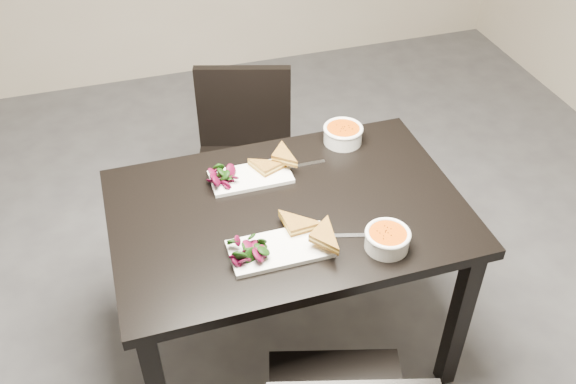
% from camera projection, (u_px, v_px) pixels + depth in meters
% --- Properties ---
extents(ground, '(5.00, 5.00, 0.00)m').
position_uv_depth(ground, '(240.00, 377.00, 2.52)').
color(ground, '#47474C').
rests_on(ground, ground).
extents(table, '(1.20, 0.80, 0.75)m').
position_uv_depth(table, '(288.00, 229.00, 2.23)').
color(table, black).
rests_on(table, ground).
extents(chair_far, '(0.52, 0.52, 0.85)m').
position_uv_depth(chair_far, '(244.00, 152.00, 2.86)').
color(chair_far, black).
rests_on(chair_far, ground).
extents(plate_near, '(0.32, 0.16, 0.02)m').
position_uv_depth(plate_near, '(280.00, 249.00, 2.00)').
color(plate_near, white).
rests_on(plate_near, table).
extents(sandwich_near, '(0.17, 0.13, 0.05)m').
position_uv_depth(sandwich_near, '(298.00, 234.00, 2.01)').
color(sandwich_near, '#AC7924').
rests_on(sandwich_near, plate_near).
extents(salad_near, '(0.10, 0.09, 0.04)m').
position_uv_depth(salad_near, '(249.00, 249.00, 1.96)').
color(salad_near, black).
rests_on(salad_near, plate_near).
extents(soup_bowl_near, '(0.15, 0.15, 0.07)m').
position_uv_depth(soup_bowl_near, '(387.00, 238.00, 2.00)').
color(soup_bowl_near, white).
rests_on(soup_bowl_near, table).
extents(cutlery_near, '(0.18, 0.06, 0.00)m').
position_uv_depth(cutlery_near, '(351.00, 235.00, 2.06)').
color(cutlery_near, silver).
rests_on(cutlery_near, table).
extents(plate_far, '(0.29, 0.14, 0.01)m').
position_uv_depth(plate_far, '(251.00, 177.00, 2.28)').
color(plate_far, white).
rests_on(plate_far, table).
extents(sandwich_far, '(0.18, 0.16, 0.05)m').
position_uv_depth(sandwich_far, '(269.00, 169.00, 2.27)').
color(sandwich_far, '#AC7924').
rests_on(sandwich_far, plate_far).
extents(salad_far, '(0.09, 0.08, 0.04)m').
position_uv_depth(salad_far, '(223.00, 176.00, 2.24)').
color(salad_far, black).
rests_on(salad_far, plate_far).
extents(soup_bowl_far, '(0.15, 0.15, 0.07)m').
position_uv_depth(soup_bowl_far, '(343.00, 133.00, 2.44)').
color(soup_bowl_far, white).
rests_on(soup_bowl_far, table).
extents(cutlery_far, '(0.18, 0.02, 0.00)m').
position_uv_depth(cutlery_far, '(302.00, 165.00, 2.35)').
color(cutlery_far, silver).
rests_on(cutlery_far, table).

